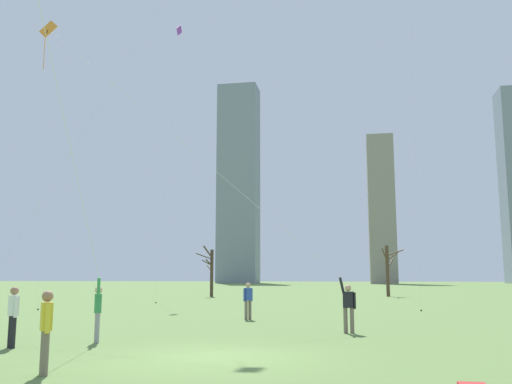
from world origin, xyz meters
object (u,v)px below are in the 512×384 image
kite_flyer_foreground_right_white (75,203)px  kite_flyer_far_back_orange (307,267)px  bystander_watching_nearby (248,299)px  bare_tree_center (211,270)px  distant_kite_low_near_trees_purple (177,54)px  kite_flyer_midfield_right_blue (25,240)px  bare_tree_leftmost (388,269)px  bystander_far_off_by_trees (13,314)px  bystander_strolling_midfield (46,328)px

kite_flyer_foreground_right_white → kite_flyer_far_back_orange: bearing=49.8°
bystander_watching_nearby → bare_tree_center: 28.86m
distant_kite_low_near_trees_purple → bare_tree_center: size_ratio=4.93×
kite_flyer_foreground_right_white → kite_flyer_midfield_right_blue: 5.88m
kite_flyer_far_back_orange → kite_flyer_midfield_right_blue: size_ratio=0.55×
bare_tree_center → bare_tree_leftmost: bearing=10.5°
bystander_far_off_by_trees → distant_kite_low_near_trees_purple: 35.56m
kite_flyer_far_back_orange → kite_flyer_midfield_right_blue: bearing=-167.5°
kite_flyer_foreground_right_white → distant_kite_low_near_trees_purple: size_ratio=0.71×
kite_flyer_midfield_right_blue → bystander_strolling_midfield: 8.80m
kite_flyer_foreground_right_white → kite_flyer_midfield_right_blue: bearing=134.2°
distant_kite_low_near_trees_purple → kite_flyer_midfield_right_blue: bearing=-82.1°
kite_flyer_far_back_orange → bystander_strolling_midfield: size_ratio=7.12×
bystander_far_off_by_trees → bystander_strolling_midfield: bearing=-49.1°
kite_flyer_midfield_right_blue → bystander_far_off_by_trees: (1.90, -3.24, -2.20)m
distant_kite_low_near_trees_purple → bare_tree_center: distant_kite_low_near_trees_purple is taller
bystander_watching_nearby → bystander_strolling_midfield: 14.34m
kite_flyer_foreground_right_white → kite_flyer_midfield_right_blue: size_ratio=0.80×
kite_flyer_midfield_right_blue → bystander_strolling_midfield: size_ratio=12.97×
kite_flyer_midfield_right_blue → bystander_watching_nearby: 9.96m
bare_tree_leftmost → kite_flyer_far_back_orange: bearing=-97.3°
bystander_watching_nearby → bystander_strolling_midfield: bearing=-94.9°
kite_flyer_far_back_orange → bystander_watching_nearby: (-3.10, 5.35, -1.32)m
kite_flyer_midfield_right_blue → bare_tree_center: 34.90m
kite_flyer_far_back_orange → bystander_strolling_midfield: bearing=-115.8°
bystander_far_off_by_trees → bare_tree_center: bearing=97.0°
bystander_strolling_midfield → bystander_far_off_by_trees: 4.81m
bystander_watching_nearby → kite_flyer_far_back_orange: bearing=-59.9°
distant_kite_low_near_trees_purple → kite_flyer_foreground_right_white: bearing=-75.7°
kite_flyer_midfield_right_blue → distant_kite_low_near_trees_purple: (-3.56, 25.82, 17.55)m
kite_flyer_foreground_right_white → kite_flyer_far_back_orange: 8.34m
kite_flyer_midfield_right_blue → bare_tree_leftmost: 40.36m
bare_tree_center → bystander_far_off_by_trees: bearing=-83.0°
distant_kite_low_near_trees_purple → kite_flyer_far_back_orange: bearing=-61.4°
bystander_watching_nearby → bystander_strolling_midfield: size_ratio=1.00×
bystander_strolling_midfield → bare_tree_center: size_ratio=0.34×
bare_tree_center → bare_tree_leftmost: bare_tree_leftmost is taller
kite_flyer_far_back_orange → kite_flyer_foreground_right_white: bearing=-130.2°
bystander_watching_nearby → distant_kite_low_near_trees_purple: 28.73m
kite_flyer_midfield_right_blue → distant_kite_low_near_trees_purple: 31.43m
kite_flyer_midfield_right_blue → bystander_strolling_midfield: (5.05, -6.87, -2.20)m
bystander_far_off_by_trees → distant_kite_low_near_trees_purple: size_ratio=0.07×
kite_flyer_far_back_orange → bare_tree_leftmost: kite_flyer_far_back_orange is taller
bystander_watching_nearby → bare_tree_leftmost: 31.45m
bystander_far_off_by_trees → bare_tree_center: (-4.65, 38.02, 1.60)m
kite_flyer_midfield_right_blue → bare_tree_center: size_ratio=4.40×
kite_flyer_foreground_right_white → bystander_watching_nearby: kite_flyer_foreground_right_white is taller
kite_flyer_midfield_right_blue → bare_tree_leftmost: bearing=69.8°
distant_kite_low_near_trees_purple → bare_tree_center: (0.81, 8.96, -18.16)m
bystander_far_off_by_trees → bare_tree_leftmost: 42.87m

